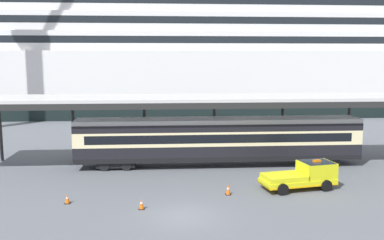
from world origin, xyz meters
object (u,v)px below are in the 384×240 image
at_px(train_carriage, 219,139).
at_px(traffic_cone_near, 141,204).
at_px(traffic_cone_mid, 67,199).
at_px(traffic_cone_far, 228,189).
at_px(service_truck, 305,175).
at_px(cruise_ship, 125,34).

bearing_deg(train_carriage, traffic_cone_near, -120.71).
xyz_separation_m(train_carriage, traffic_cone_mid, (-10.87, -8.92, -1.99)).
xyz_separation_m(traffic_cone_mid, traffic_cone_far, (10.48, 1.00, 0.05)).
bearing_deg(traffic_cone_near, traffic_cone_far, 22.57).
distance_m(train_carriage, traffic_cone_near, 12.14).
xyz_separation_m(service_truck, traffic_cone_near, (-11.34, -3.41, -0.65)).
bearing_deg(service_truck, traffic_cone_near, -163.25).
bearing_deg(service_truck, train_carriage, 127.17).
height_order(service_truck, traffic_cone_mid, service_truck).
height_order(train_carriage, traffic_cone_mid, train_carriage).
bearing_deg(train_carriage, cruise_ship, 105.23).
bearing_deg(traffic_cone_far, service_truck, 10.42).
height_order(cruise_ship, train_carriage, cruise_ship).
xyz_separation_m(cruise_ship, service_truck, (16.45, -48.13, -12.48)).
height_order(cruise_ship, traffic_cone_mid, cruise_ship).
bearing_deg(traffic_cone_far, traffic_cone_near, -157.43).
bearing_deg(train_carriage, traffic_cone_far, -92.81).
relative_size(traffic_cone_near, traffic_cone_mid, 1.06).
relative_size(train_carriage, traffic_cone_near, 34.98).
relative_size(cruise_ship, traffic_cone_mid, 184.77).
xyz_separation_m(service_truck, traffic_cone_mid, (-16.09, -2.03, -0.67)).
bearing_deg(traffic_cone_near, cruise_ship, 95.67).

